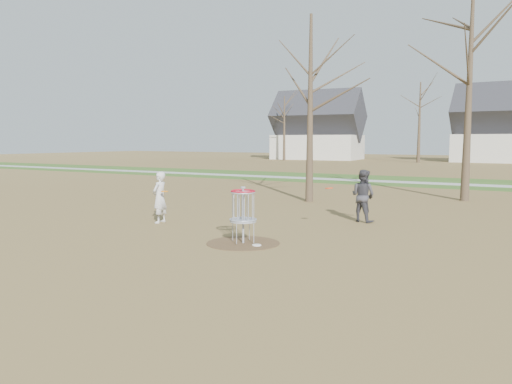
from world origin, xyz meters
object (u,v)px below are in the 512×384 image
player_standing (160,197)px  disc_golf_basket (243,206)px  disc_grounded (257,245)px  player_throwing (363,196)px

player_standing → disc_golf_basket: size_ratio=1.16×
player_standing → disc_grounded: 4.53m
player_throwing → disc_golf_basket: 4.85m
player_standing → player_throwing: bearing=114.7°
player_throwing → disc_grounded: bearing=92.0°
disc_grounded → player_standing: bearing=161.2°
player_throwing → player_standing: bearing=46.5°
disc_golf_basket → player_standing: bearing=160.5°
disc_grounded → disc_golf_basket: (-0.44, 0.10, 0.89)m
player_throwing → disc_golf_basket: (-1.51, -4.61, 0.11)m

